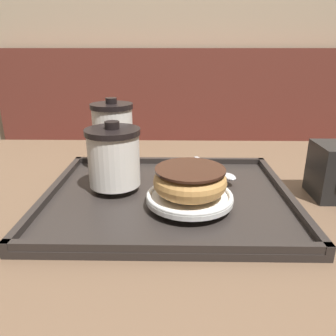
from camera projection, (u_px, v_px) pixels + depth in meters
name	position (u px, v px, depth m)	size (l,w,h in m)	color
wall_behind	(177.00, 1.00, 1.48)	(8.00, 0.05, 2.40)	tan
booth_bench	(186.00, 201.00, 1.56)	(1.75, 0.44, 1.00)	brown
cafe_table	(179.00, 272.00, 0.66)	(1.09, 0.85, 0.73)	brown
serving_tray	(168.00, 197.00, 0.60)	(0.44, 0.37, 0.02)	#282321
coffee_cup_front	(114.00, 157.00, 0.60)	(0.10, 0.10, 0.12)	white
coffee_cup_rear	(113.00, 135.00, 0.69)	(0.09, 0.09, 0.15)	white
plate_with_chocolate_donut	(190.00, 197.00, 0.55)	(0.15, 0.15, 0.01)	white
donut_chocolate_glazed	(190.00, 181.00, 0.54)	(0.12, 0.12, 0.04)	tan
spoon	(222.00, 173.00, 0.66)	(0.08, 0.15, 0.01)	silver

